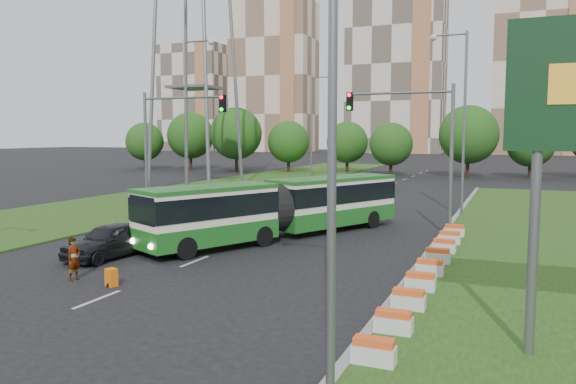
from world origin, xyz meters
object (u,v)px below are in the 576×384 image
at_px(traffic_mast_left, 167,135).
at_px(car_left_near, 110,240).
at_px(traffic_mast_median, 420,135).
at_px(pedestrian, 74,259).
at_px(car_left_far, 229,208).
at_px(articulated_bus, 277,207).
at_px(shopping_trolley, 111,277).

bearing_deg(traffic_mast_left, car_left_near, -70.16).
distance_m(traffic_mast_median, pedestrian, 18.22).
bearing_deg(traffic_mast_left, traffic_mast_median, 3.77).
xyz_separation_m(traffic_mast_median, traffic_mast_left, (-15.16, -1.00, 0.00)).
xyz_separation_m(car_left_near, car_left_far, (-0.54, 12.09, -0.06)).
distance_m(traffic_mast_median, articulated_bus, 8.49).
bearing_deg(car_left_far, traffic_mast_median, -1.82).
relative_size(car_left_near, car_left_far, 1.06).
xyz_separation_m(traffic_mast_median, shopping_trolley, (-8.43, -14.52, -5.03)).
distance_m(car_left_far, pedestrian, 15.84).
distance_m(articulated_bus, car_left_near, 8.80).
relative_size(traffic_mast_median, shopping_trolley, 12.43).
bearing_deg(pedestrian, articulated_bus, -12.86).
height_order(car_left_far, shopping_trolley, car_left_far).
height_order(traffic_mast_left, shopping_trolley, traffic_mast_left).
relative_size(traffic_mast_median, car_left_far, 1.89).
bearing_deg(pedestrian, car_left_near, 25.62).
distance_m(traffic_mast_left, car_left_near, 11.31).
distance_m(car_left_near, shopping_trolley, 4.99).
distance_m(pedestrian, shopping_trolley, 1.90).
distance_m(articulated_bus, shopping_trolley, 11.28).
xyz_separation_m(articulated_bus, shopping_trolley, (-1.63, -11.09, -1.28)).
distance_m(articulated_bus, car_left_far, 7.27).
height_order(traffic_mast_left, articulated_bus, traffic_mast_left).
xyz_separation_m(articulated_bus, pedestrian, (-3.46, -10.93, -0.80)).
bearing_deg(car_left_far, traffic_mast_left, -136.96).
xyz_separation_m(car_left_far, shopping_trolley, (3.76, -15.88, -0.38)).
height_order(traffic_mast_median, car_left_near, traffic_mast_median).
height_order(car_left_far, pedestrian, pedestrian).
relative_size(traffic_mast_left, car_left_far, 1.89).
bearing_deg(car_left_far, car_left_near, -82.88).
relative_size(articulated_bus, car_left_near, 3.55).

